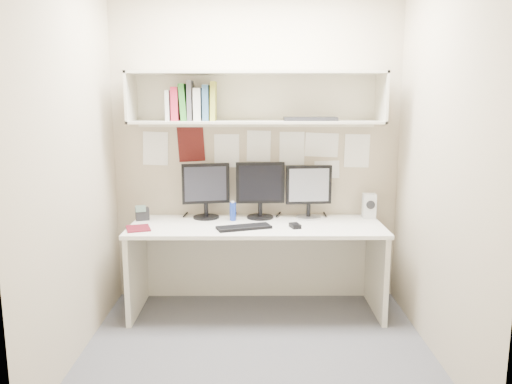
{
  "coord_description": "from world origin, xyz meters",
  "views": [
    {
      "loc": [
        -0.02,
        -3.2,
        1.69
      ],
      "look_at": [
        -0.01,
        0.35,
        1.04
      ],
      "focal_mm": 35.0,
      "sensor_mm": 36.0,
      "label": 1
    }
  ],
  "objects_px": {
    "desk": "(257,268)",
    "maroon_notebook": "(138,228)",
    "keyboard": "(244,227)",
    "desk_phone": "(142,214)",
    "monitor_left": "(206,188)",
    "monitor_center": "(260,188)",
    "monitor_right": "(309,189)",
    "speaker": "(369,206)"
  },
  "relations": [
    {
      "from": "maroon_notebook",
      "to": "desk_phone",
      "type": "xyz_separation_m",
      "value": [
        -0.03,
        0.3,
        0.05
      ]
    },
    {
      "from": "speaker",
      "to": "desk_phone",
      "type": "bearing_deg",
      "value": -175.87
    },
    {
      "from": "monitor_center",
      "to": "speaker",
      "type": "relative_size",
      "value": 2.27
    },
    {
      "from": "maroon_notebook",
      "to": "monitor_center",
      "type": "bearing_deg",
      "value": 3.6
    },
    {
      "from": "speaker",
      "to": "maroon_notebook",
      "type": "height_order",
      "value": "speaker"
    },
    {
      "from": "speaker",
      "to": "desk_phone",
      "type": "height_order",
      "value": "speaker"
    },
    {
      "from": "desk",
      "to": "monitor_center",
      "type": "height_order",
      "value": "monitor_center"
    },
    {
      "from": "monitor_right",
      "to": "desk_phone",
      "type": "distance_m",
      "value": 1.39
    },
    {
      "from": "keyboard",
      "to": "maroon_notebook",
      "type": "bearing_deg",
      "value": 162.21
    },
    {
      "from": "monitor_left",
      "to": "maroon_notebook",
      "type": "height_order",
      "value": "monitor_left"
    },
    {
      "from": "monitor_right",
      "to": "desk_phone",
      "type": "height_order",
      "value": "monitor_right"
    },
    {
      "from": "monitor_right",
      "to": "monitor_center",
      "type": "bearing_deg",
      "value": 174.64
    },
    {
      "from": "monitor_center",
      "to": "monitor_right",
      "type": "bearing_deg",
      "value": -2.52
    },
    {
      "from": "keyboard",
      "to": "desk_phone",
      "type": "relative_size",
      "value": 3.14
    },
    {
      "from": "desk",
      "to": "maroon_notebook",
      "type": "xyz_separation_m",
      "value": [
        -0.91,
        -0.15,
        0.37
      ]
    },
    {
      "from": "desk",
      "to": "maroon_notebook",
      "type": "relative_size",
      "value": 9.51
    },
    {
      "from": "desk",
      "to": "speaker",
      "type": "relative_size",
      "value": 9.71
    },
    {
      "from": "desk",
      "to": "monitor_right",
      "type": "distance_m",
      "value": 0.78
    },
    {
      "from": "desk_phone",
      "to": "monitor_center",
      "type": "bearing_deg",
      "value": -12.42
    },
    {
      "from": "desk_phone",
      "to": "desk",
      "type": "bearing_deg",
      "value": -25.56
    },
    {
      "from": "maroon_notebook",
      "to": "keyboard",
      "type": "bearing_deg",
      "value": -17.3
    },
    {
      "from": "keyboard",
      "to": "maroon_notebook",
      "type": "height_order",
      "value": "keyboard"
    },
    {
      "from": "desk",
      "to": "monitor_center",
      "type": "distance_m",
      "value": 0.66
    },
    {
      "from": "monitor_center",
      "to": "speaker",
      "type": "distance_m",
      "value": 0.92
    },
    {
      "from": "maroon_notebook",
      "to": "desk_phone",
      "type": "bearing_deg",
      "value": 78.31
    },
    {
      "from": "monitor_left",
      "to": "desk_phone",
      "type": "distance_m",
      "value": 0.56
    },
    {
      "from": "monitor_center",
      "to": "maroon_notebook",
      "type": "xyz_separation_m",
      "value": [
        -0.94,
        -0.37,
        -0.25
      ]
    },
    {
      "from": "monitor_left",
      "to": "desk_phone",
      "type": "bearing_deg",
      "value": 176.13
    },
    {
      "from": "keyboard",
      "to": "desk_phone",
      "type": "height_order",
      "value": "desk_phone"
    },
    {
      "from": "monitor_left",
      "to": "speaker",
      "type": "relative_size",
      "value": 2.22
    },
    {
      "from": "monitor_right",
      "to": "speaker",
      "type": "xyz_separation_m",
      "value": [
        0.5,
        -0.01,
        -0.14
      ]
    },
    {
      "from": "monitor_left",
      "to": "speaker",
      "type": "xyz_separation_m",
      "value": [
        1.36,
        -0.01,
        -0.15
      ]
    },
    {
      "from": "monitor_center",
      "to": "speaker",
      "type": "bearing_deg",
      "value": -3.36
    },
    {
      "from": "keyboard",
      "to": "maroon_notebook",
      "type": "distance_m",
      "value": 0.81
    },
    {
      "from": "monitor_left",
      "to": "desk_phone",
      "type": "relative_size",
      "value": 3.49
    },
    {
      "from": "monitor_right",
      "to": "speaker",
      "type": "bearing_deg",
      "value": -6.86
    },
    {
      "from": "desk",
      "to": "maroon_notebook",
      "type": "distance_m",
      "value": 0.99
    },
    {
      "from": "keyboard",
      "to": "speaker",
      "type": "xyz_separation_m",
      "value": [
        1.04,
        0.35,
        0.09
      ]
    },
    {
      "from": "desk_phone",
      "to": "monitor_right",
      "type": "bearing_deg",
      "value": -13.63
    },
    {
      "from": "monitor_right",
      "to": "maroon_notebook",
      "type": "xyz_separation_m",
      "value": [
        -1.34,
        -0.37,
        -0.24
      ]
    },
    {
      "from": "desk",
      "to": "monitor_right",
      "type": "bearing_deg",
      "value": 26.77
    },
    {
      "from": "monitor_left",
      "to": "keyboard",
      "type": "distance_m",
      "value": 0.54
    }
  ]
}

